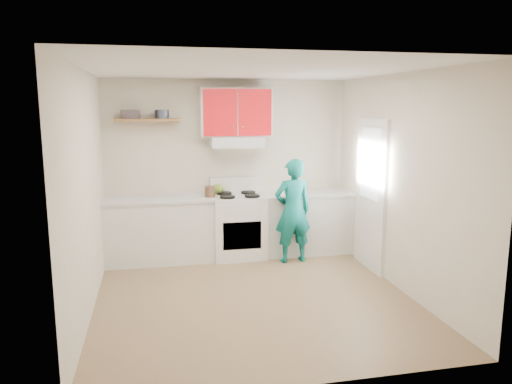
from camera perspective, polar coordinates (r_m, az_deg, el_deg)
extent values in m
plane|color=brown|center=(5.84, -0.33, -12.18)|extent=(3.80, 3.80, 0.00)
cube|color=white|center=(5.42, -0.35, 14.19)|extent=(3.60, 3.80, 0.04)
cube|color=beige|center=(7.33, -3.34, 2.91)|extent=(3.60, 0.04, 2.60)
cube|color=beige|center=(3.68, 5.67, -4.30)|extent=(3.60, 0.04, 2.60)
cube|color=beige|center=(5.42, -19.33, -0.18)|extent=(0.04, 3.80, 2.60)
cube|color=beige|center=(6.10, 16.46, 1.07)|extent=(0.04, 3.80, 2.60)
cube|color=white|center=(6.75, 13.35, -0.33)|extent=(0.05, 0.85, 2.05)
cube|color=white|center=(6.68, 13.29, 3.25)|extent=(0.01, 0.55, 0.95)
cube|color=silver|center=(7.11, -11.24, -4.46)|extent=(1.52, 0.60, 0.90)
cube|color=silver|center=(7.46, 5.79, -3.65)|extent=(1.32, 0.60, 0.90)
cube|color=white|center=(7.19, -2.09, -4.04)|extent=(0.76, 0.65, 0.92)
cube|color=silver|center=(7.09, -2.30, 5.89)|extent=(0.76, 0.44, 0.15)
cube|color=red|center=(7.13, -2.40, 9.33)|extent=(1.02, 0.33, 0.70)
cube|color=brown|center=(7.05, -12.60, 8.28)|extent=(0.90, 0.30, 0.04)
cube|color=#483F44|center=(7.01, -14.51, 8.83)|extent=(0.27, 0.22, 0.12)
cylinder|color=#333D4C|center=(7.03, -10.99, 8.97)|extent=(0.24, 0.24, 0.12)
ellipsoid|color=olive|center=(7.23, -4.55, 0.37)|extent=(0.24, 0.24, 0.15)
cylinder|color=#48311F|center=(7.00, -5.44, -0.05)|extent=(0.19, 0.19, 0.17)
cube|color=olive|center=(7.25, 4.09, -0.31)|extent=(0.37, 0.30, 0.02)
cube|color=#B01212|center=(7.57, 9.25, -0.01)|extent=(0.28, 0.24, 0.01)
imported|color=#0B6B66|center=(6.90, 4.34, -2.22)|extent=(0.57, 0.40, 1.49)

